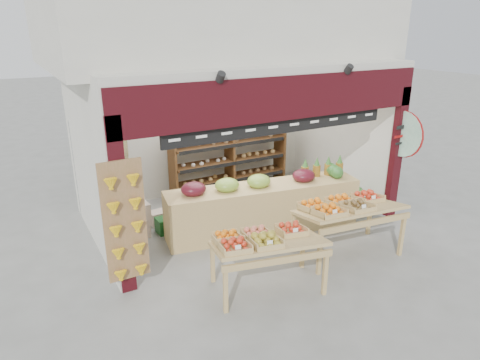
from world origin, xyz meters
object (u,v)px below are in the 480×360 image
object	(u,v)px
mid_counter	(263,206)
display_table_left	(260,241)
back_shelving	(230,146)
refrigerator	(102,170)
cardboard_stack	(149,221)
watermelon_pile	(355,202)
display_table_right	(345,207)

from	to	relation	value
mid_counter	display_table_left	xyz separation A→B (m)	(-1.06, -1.61, 0.29)
back_shelving	refrigerator	size ratio (longest dim) A/B	1.44
display_table_left	mid_counter	bearing A→B (deg)	56.56
refrigerator	mid_counter	xyz separation A→B (m)	(2.45, -2.19, -0.50)
back_shelving	mid_counter	bearing A→B (deg)	-102.17
cardboard_stack	watermelon_pile	xyz separation A→B (m)	(4.15, -1.14, -0.04)
back_shelving	mid_counter	world-z (taller)	back_shelving
watermelon_pile	back_shelving	bearing A→B (deg)	126.17
display_table_left	watermelon_pile	xyz separation A→B (m)	(3.29, 1.44, -0.59)
back_shelving	display_table_left	bearing A→B (deg)	-111.93
back_shelving	mid_counter	distance (m)	2.34
mid_counter	cardboard_stack	bearing A→B (deg)	153.24
back_shelving	mid_counter	size ratio (longest dim) A/B	0.77
refrigerator	cardboard_stack	distance (m)	1.53
refrigerator	watermelon_pile	xyz separation A→B (m)	(4.67, -2.36, -0.80)
refrigerator	back_shelving	bearing A→B (deg)	-16.03
back_shelving	cardboard_stack	distance (m)	2.84
display_table_right	watermelon_pile	xyz separation A→B (m)	(1.48, 1.22, -0.65)
refrigerator	display_table_right	bearing A→B (deg)	-64.90
refrigerator	display_table_left	size ratio (longest dim) A/B	1.13
refrigerator	watermelon_pile	distance (m)	5.29
back_shelving	display_table_right	xyz separation A→B (m)	(0.27, -3.61, -0.23)
cardboard_stack	display_table_right	xyz separation A→B (m)	(2.67, -2.36, 0.62)
refrigerator	display_table_left	world-z (taller)	refrigerator
back_shelving	display_table_left	distance (m)	4.14
display_table_left	watermelon_pile	bearing A→B (deg)	23.71
refrigerator	display_table_right	size ratio (longest dim) A/B	1.08
cardboard_stack	mid_counter	bearing A→B (deg)	-26.76
mid_counter	refrigerator	bearing A→B (deg)	138.17
back_shelving	watermelon_pile	bearing A→B (deg)	-53.83
back_shelving	display_table_right	size ratio (longest dim) A/B	1.56
display_table_left	display_table_right	xyz separation A→B (m)	(1.81, 0.22, 0.06)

